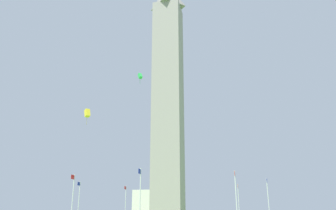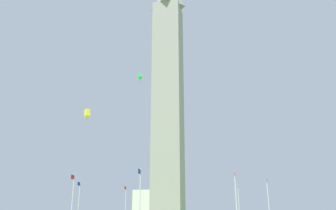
{
  "view_description": "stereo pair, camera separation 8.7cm",
  "coord_description": "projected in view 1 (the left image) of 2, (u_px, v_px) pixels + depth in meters",
  "views": [
    {
      "loc": [
        61.06,
        13.19,
        1.63
      ],
      "look_at": [
        0.0,
        0.0,
        21.61
      ],
      "focal_mm": 35.84,
      "sensor_mm": 36.0,
      "label": 1
    },
    {
      "loc": [
        61.04,
        13.27,
        1.63
      ],
      "look_at": [
        0.0,
        0.0,
        21.61
      ],
      "focal_mm": 35.84,
      "sensor_mm": 36.0,
      "label": 2
    }
  ],
  "objects": [
    {
      "name": "obelisk_monument",
      "position": [
        168.0,
        90.0,
        66.54
      ],
      "size": [
        5.45,
        5.45,
        49.52
      ],
      "color": "gray",
      "rests_on": "ground"
    },
    {
      "name": "flagpole_ne",
      "position": [
        236.0,
        194.0,
        46.25
      ],
      "size": [
        1.12,
        0.14,
        7.23
      ],
      "color": "silver",
      "rests_on": "ground"
    },
    {
      "name": "flagpole_se",
      "position": [
        239.0,
        200.0,
        69.11
      ],
      "size": [
        1.12,
        0.14,
        7.23
      ],
      "color": "silver",
      "rests_on": "ground"
    },
    {
      "name": "distant_building",
      "position": [
        157.0,
        204.0,
        127.43
      ],
      "size": [
        20.44,
        13.71,
        9.26
      ],
      "color": "beige",
      "rests_on": "ground"
    },
    {
      "name": "flagpole_w",
      "position": [
        79.0,
        199.0,
        63.64
      ],
      "size": [
        1.12,
        0.14,
        7.23
      ],
      "color": "silver",
      "rests_on": "ground"
    },
    {
      "name": "flagpole_s",
      "position": [
        184.0,
        201.0,
        76.31
      ],
      "size": [
        1.12,
        0.14,
        7.23
      ],
      "color": "silver",
      "rests_on": "ground"
    },
    {
      "name": "flagpole_sw",
      "position": [
        125.0,
        201.0,
        74.05
      ],
      "size": [
        1.12,
        0.14,
        7.23
      ],
      "color": "silver",
      "rests_on": "ground"
    },
    {
      "name": "kite_green_box",
      "position": [
        140.0,
        76.0,
        48.21
      ],
      "size": [
        0.86,
        0.87,
        1.69
      ],
      "color": "green"
    },
    {
      "name": "kite_yellow_box",
      "position": [
        87.0,
        113.0,
        57.13
      ],
      "size": [
        1.23,
        1.28,
        2.78
      ],
      "color": "yellow"
    },
    {
      "name": "flagpole_nw",
      "position": [
        73.0,
        196.0,
        51.19
      ],
      "size": [
        1.12,
        0.14,
        7.23
      ],
      "color": "silver",
      "rests_on": "ground"
    },
    {
      "name": "flagpole_e",
      "position": [
        268.0,
        197.0,
        56.66
      ],
      "size": [
        1.12,
        0.14,
        7.23
      ],
      "color": "silver",
      "rests_on": "ground"
    },
    {
      "name": "flagpole_n",
      "position": [
        140.0,
        193.0,
        43.99
      ],
      "size": [
        1.12,
        0.14,
        7.23
      ],
      "color": "silver",
      "rests_on": "ground"
    }
  ]
}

